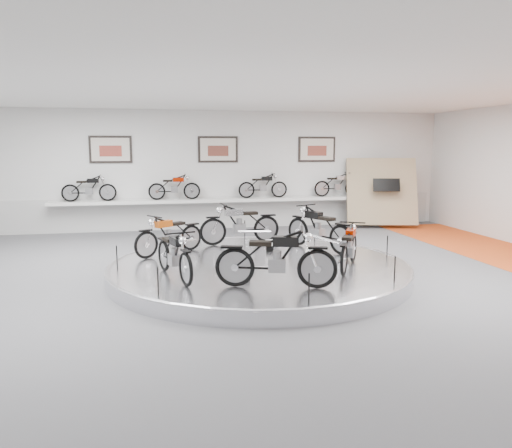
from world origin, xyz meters
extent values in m
plane|color=#4E4E51|center=(0.00, 0.00, 0.00)|extent=(16.00, 16.00, 0.00)
plane|color=white|center=(0.00, 0.00, 4.00)|extent=(16.00, 16.00, 0.00)
plane|color=silver|center=(0.00, 7.00, 2.00)|extent=(16.00, 0.00, 16.00)
plane|color=silver|center=(0.00, -7.00, 2.00)|extent=(16.00, 0.00, 16.00)
cube|color=#BCBCBA|center=(0.00, 6.98, 0.55)|extent=(15.68, 0.04, 1.10)
cylinder|color=silver|center=(0.00, 0.30, 0.15)|extent=(6.40, 6.40, 0.30)
torus|color=#B2B2BA|center=(0.00, 0.30, 0.27)|extent=(6.40, 6.40, 0.10)
cube|color=silver|center=(0.00, 6.70, 1.00)|extent=(11.00, 0.55, 0.10)
cube|color=beige|center=(-3.50, 6.96, 2.70)|extent=(1.35, 0.06, 0.88)
cube|color=beige|center=(0.00, 6.96, 2.70)|extent=(1.35, 0.06, 0.88)
cube|color=beige|center=(3.50, 6.96, 2.70)|extent=(1.35, 0.06, 0.88)
cube|color=#93765C|center=(5.60, 6.10, 1.25)|extent=(2.56, 1.52, 2.30)
camera|label=1|loc=(-2.18, -9.96, 2.76)|focal=35.00mm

